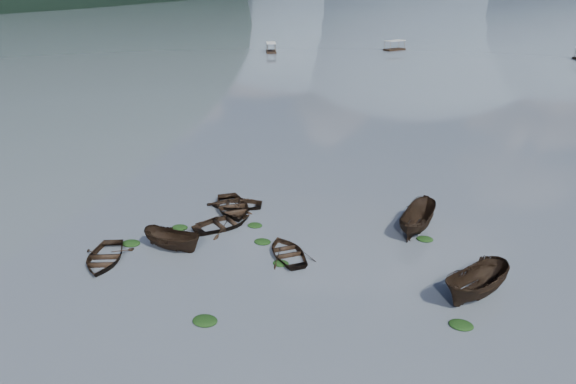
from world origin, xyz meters
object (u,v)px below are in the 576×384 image
(rowboat_0, at_px, (104,261))
(pontoon_centre, at_px, (394,50))
(pontoon_left, at_px, (271,52))
(rowboat_3, at_px, (288,255))

(rowboat_0, xyz_separation_m, pontoon_centre, (4.29, 106.77, 0.00))
(rowboat_0, bearing_deg, pontoon_centre, 67.01)
(pontoon_left, bearing_deg, rowboat_0, -98.49)
(pontoon_left, relative_size, pontoon_centre, 0.97)
(rowboat_0, height_order, rowboat_3, rowboat_0)
(pontoon_left, height_order, pontoon_centre, pontoon_centre)
(rowboat_3, relative_size, pontoon_left, 0.72)
(pontoon_centre, bearing_deg, pontoon_left, -117.79)
(rowboat_0, bearing_deg, rowboat_3, 0.80)
(rowboat_0, relative_size, pontoon_centre, 0.75)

